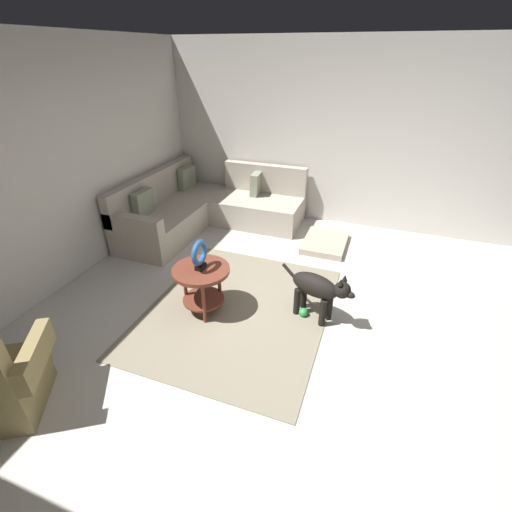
% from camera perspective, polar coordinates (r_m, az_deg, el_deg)
% --- Properties ---
extents(ground_plane, '(6.00, 6.00, 0.10)m').
position_cam_1_polar(ground_plane, '(3.75, 6.41, -12.85)').
color(ground_plane, beige).
extents(wall_back, '(6.00, 0.12, 2.70)m').
position_cam_1_polar(wall_back, '(4.56, -31.70, 11.17)').
color(wall_back, silver).
rests_on(wall_back, ground_plane).
extents(wall_right, '(0.12, 6.00, 2.70)m').
position_cam_1_polar(wall_right, '(5.78, 14.93, 17.75)').
color(wall_right, silver).
rests_on(wall_right, ground_plane).
extents(area_rug, '(2.30, 1.90, 0.01)m').
position_cam_1_polar(area_rug, '(3.99, -2.86, -8.58)').
color(area_rug, gray).
rests_on(area_rug, ground_plane).
extents(sectional_couch, '(2.20, 2.25, 0.88)m').
position_cam_1_polar(sectional_couch, '(5.79, -8.00, 7.44)').
color(sectional_couch, '#B2A899').
rests_on(sectional_couch, ground_plane).
extents(side_table, '(0.60, 0.60, 0.54)m').
position_cam_1_polar(side_table, '(3.79, -8.69, -3.58)').
color(side_table, brown).
rests_on(side_table, ground_plane).
extents(torus_sculpture, '(0.28, 0.08, 0.33)m').
position_cam_1_polar(torus_sculpture, '(3.64, -9.04, 0.29)').
color(torus_sculpture, black).
rests_on(torus_sculpture, side_table).
extents(dog_bed_mat, '(0.80, 0.60, 0.09)m').
position_cam_1_polar(dog_bed_mat, '(5.32, 10.99, 2.11)').
color(dog_bed_mat, '#B2A38E').
rests_on(dog_bed_mat, ground_plane).
extents(dog, '(0.37, 0.82, 0.63)m').
position_cam_1_polar(dog, '(3.71, 9.95, -5.20)').
color(dog, black).
rests_on(dog, ground_plane).
extents(dog_toy_ball, '(0.10, 0.10, 0.10)m').
position_cam_1_polar(dog_toy_ball, '(3.91, 7.61, -8.95)').
color(dog_toy_ball, green).
rests_on(dog_toy_ball, ground_plane).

